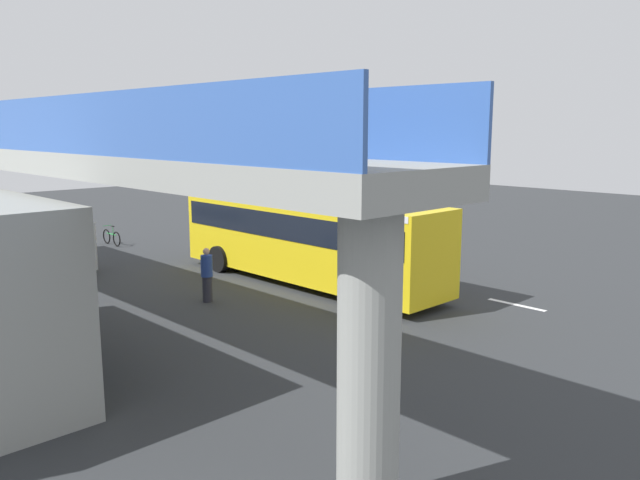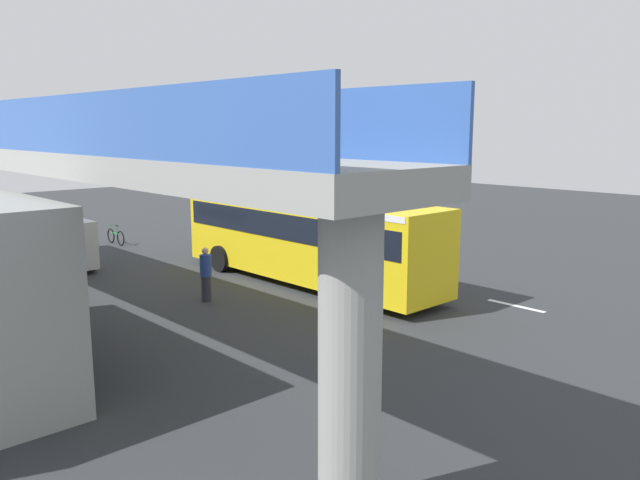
{
  "view_description": "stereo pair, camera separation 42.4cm",
  "coord_description": "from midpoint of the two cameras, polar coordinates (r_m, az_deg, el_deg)",
  "views": [
    {
      "loc": [
        -17.76,
        16.19,
        5.64
      ],
      "look_at": [
        -1.48,
        0.38,
        1.6
      ],
      "focal_mm": 35.67,
      "sensor_mm": 36.0,
      "label": 1
    },
    {
      "loc": [
        -18.05,
        15.89,
        5.64
      ],
      "look_at": [
        -1.48,
        0.38,
        1.6
      ],
      "focal_mm": 35.67,
      "sensor_mm": 36.0,
      "label": 2
    }
  ],
  "objects": [
    {
      "name": "lane_dash_centre",
      "position": [
        26.12,
        2.25,
        -2.38
      ],
      "size": [
        2.0,
        0.2,
        0.01
      ],
      "primitive_type": "cube",
      "color": "silver",
      "rests_on": "ground"
    },
    {
      "name": "lane_dash_right",
      "position": [
        29.01,
        -3.38,
        -1.13
      ],
      "size": [
        2.0,
        0.2,
        0.01
      ],
      "primitive_type": "cube",
      "color": "silver",
      "rests_on": "ground"
    },
    {
      "name": "lane_dash_left",
      "position": [
        23.56,
        9.2,
        -3.89
      ],
      "size": [
        2.0,
        0.2,
        0.01
      ],
      "primitive_type": "cube",
      "color": "silver",
      "rests_on": "ground"
    },
    {
      "name": "bicycle_green",
      "position": [
        32.46,
        -17.49,
        0.28
      ],
      "size": [
        1.77,
        0.44,
        0.96
      ],
      "color": "black",
      "rests_on": "ground"
    },
    {
      "name": "lane_dash_leftmost",
      "position": [
        21.44,
        17.71,
        -5.64
      ],
      "size": [
        2.0,
        0.2,
        0.01
      ],
      "primitive_type": "cube",
      "color": "silver",
      "rests_on": "ground"
    },
    {
      "name": "pedestrian_overpass",
      "position": [
        18.99,
        -24.01,
        5.95
      ],
      "size": [
        26.35,
        2.6,
        6.24
      ],
      "color": "gray",
      "rests_on": "ground"
    },
    {
      "name": "parked_van",
      "position": [
        27.81,
        -22.67,
        0.08
      ],
      "size": [
        4.8,
        2.17,
        2.05
      ],
      "color": "#B7BCC6",
      "rests_on": "ground"
    },
    {
      "name": "traffic_sign",
      "position": [
        27.24,
        1.66,
        2.18
      ],
      "size": [
        0.08,
        0.6,
        2.8
      ],
      "color": "slate",
      "rests_on": "ground"
    },
    {
      "name": "city_bus",
      "position": [
        23.08,
        -0.72,
        0.72
      ],
      "size": [
        11.54,
        2.85,
        3.15
      ],
      "color": "yellow",
      "rests_on": "ground"
    },
    {
      "name": "ground",
      "position": [
        24.69,
        -1.22,
        -3.11
      ],
      "size": [
        80.0,
        80.0,
        0.0
      ],
      "primitive_type": "plane",
      "color": "#2D3033"
    },
    {
      "name": "pedestrian",
      "position": [
        21.07,
        -9.63,
        -3.09
      ],
      "size": [
        0.38,
        0.38,
        1.79
      ],
      "color": "#2D2D38",
      "rests_on": "ground"
    },
    {
      "name": "lane_dash_rightmost",
      "position": [
        32.14,
        -7.95,
        -0.11
      ],
      "size": [
        2.0,
        0.2,
        0.01
      ],
      "primitive_type": "cube",
      "color": "silver",
      "rests_on": "ground"
    }
  ]
}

